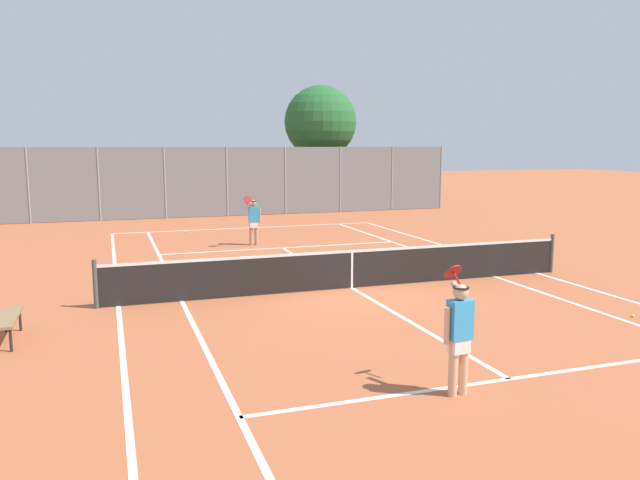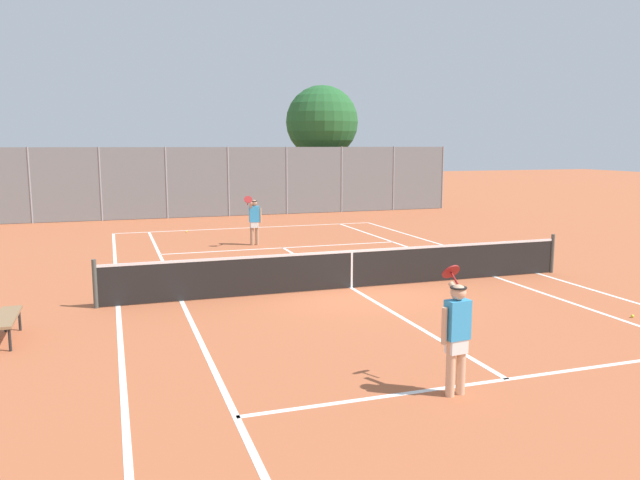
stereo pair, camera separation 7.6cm
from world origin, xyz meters
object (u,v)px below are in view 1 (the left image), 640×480
Objects in this scene: tennis_net at (352,268)px; tree_behind_left at (319,124)px; loose_tennis_ball_0 at (185,232)px; courtside_bench at (7,319)px; player_near_side at (459,331)px; loose_tennis_ball_1 at (633,316)px; player_far_left at (254,219)px.

tennis_net is 19.99m from tree_behind_left.
loose_tennis_ball_0 is 0.01× the size of tree_behind_left.
tree_behind_left reaches higher than courtside_bench.
tennis_net is at bearing -106.47° from tree_behind_left.
player_near_side reaches higher than loose_tennis_ball_1.
tennis_net is 181.82× the size of loose_tennis_ball_0.
player_far_left is 13.60m from tree_behind_left.
loose_tennis_ball_0 is at bearing 103.38° from tennis_net.
player_near_side reaches higher than courtside_bench.
player_near_side is 7.95m from courtside_bench.
tree_behind_left is at bearing 75.44° from player_near_side.
tennis_net is at bearing -83.81° from player_far_left.
player_far_left reaches higher than tennis_net.
player_near_side is 26.88× the size of loose_tennis_ball_0.
player_near_side is at bearing -157.23° from loose_tennis_ball_1.
player_far_left is 0.26× the size of tree_behind_left.
courtside_bench is (-11.90, 2.40, 0.38)m from loose_tennis_ball_1.
player_far_left is 11.38m from courtside_bench.
tennis_net is 11.66m from loose_tennis_ball_0.
player_far_left is 4.54m from loose_tennis_ball_0.
tree_behind_left is at bearing 61.03° from player_far_left.
player_far_left reaches higher than loose_tennis_ball_1.
loose_tennis_ball_1 is 0.04× the size of courtside_bench.
player_near_side is 26.88× the size of loose_tennis_ball_1.
tree_behind_left is at bearing 42.00° from loose_tennis_ball_0.
player_near_side is 18.08m from loose_tennis_ball_0.
player_far_left is 1.18× the size of courtside_bench.
tennis_net is 181.82× the size of loose_tennis_ball_1.
tennis_net is at bearing 81.02° from player_near_side.
tree_behind_left is at bearing 87.35° from loose_tennis_ball_1.
tree_behind_left is (12.97, 20.68, 4.22)m from courtside_bench.
player_near_side is 0.26× the size of tree_behind_left.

